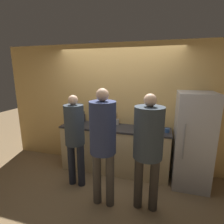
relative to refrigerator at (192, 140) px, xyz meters
name	(u,v)px	position (x,y,z in m)	size (l,w,h in m)	color
ground_plane	(110,178)	(-1.45, -0.26, -0.85)	(14.00, 14.00, 0.00)	#8C704C
wall_back	(118,107)	(-1.45, 0.35, 0.45)	(5.20, 0.06, 2.60)	#E0B266
counter	(115,149)	(-1.45, 0.07, -0.38)	(2.20, 0.59, 0.95)	beige
refrigerator	(192,140)	(0.00, 0.00, 0.00)	(0.61, 0.69, 1.71)	#B7B7BC
person_left	(75,134)	(-1.99, -0.59, 0.13)	(0.34, 0.34, 1.66)	#232838
person_center	(103,137)	(-1.36, -0.92, 0.26)	(0.38, 0.38, 1.82)	#4C4742
person_right	(148,141)	(-0.72, -0.84, 0.23)	(0.41, 0.41, 1.76)	#38332D
fruit_bowl	(101,123)	(-1.76, 0.14, 0.14)	(0.37, 0.37, 0.11)	brown
utensil_crock	(116,121)	(-1.46, 0.25, 0.16)	(0.11, 0.11, 0.25)	#ADA393
bottle_clear	(161,126)	(-0.55, 0.22, 0.16)	(0.07, 0.07, 0.14)	silver
bottle_dark	(84,117)	(-2.20, 0.27, 0.19)	(0.05, 0.05, 0.23)	#333338
cup_blue	(167,130)	(-0.44, 0.00, 0.14)	(0.09, 0.09, 0.08)	#335184
potted_plant	(75,116)	(-2.33, 0.09, 0.25)	(0.18, 0.18, 0.27)	#3D3D42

